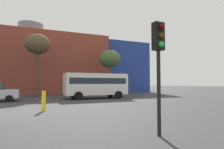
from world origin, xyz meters
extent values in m
plane|color=#38383A|center=(0.00, 0.00, 0.00)|extent=(200.00, 200.00, 0.00)
cube|color=brown|center=(0.64, 21.92, 4.84)|extent=(24.42, 10.14, 9.67)
cube|color=navy|center=(17.12, 21.92, 4.65)|extent=(8.54, 9.13, 9.31)
cylinder|color=slate|center=(0.64, 21.92, 10.67)|extent=(4.00, 4.00, 2.00)
cylinder|color=black|center=(-0.77, 8.55, 0.31)|extent=(0.62, 0.21, 0.62)
cylinder|color=black|center=(-0.77, 6.77, 0.31)|extent=(0.62, 0.21, 0.62)
cube|color=white|center=(7.55, 7.60, 1.57)|extent=(6.80, 2.30, 2.30)
cube|color=#1E2833|center=(7.55, 7.60, 1.92)|extent=(6.26, 2.32, 0.64)
cylinder|color=black|center=(9.75, 8.77, 0.42)|extent=(0.84, 0.28, 0.84)
cylinder|color=black|center=(9.75, 6.43, 0.42)|extent=(0.84, 0.28, 0.84)
cylinder|color=black|center=(5.35, 8.77, 0.42)|extent=(0.84, 0.28, 0.84)
cylinder|color=black|center=(5.35, 6.43, 0.42)|extent=(0.84, 0.28, 0.84)
cylinder|color=black|center=(4.83, -7.14, 1.36)|extent=(0.12, 0.12, 2.72)
cube|color=black|center=(4.83, -7.14, 3.17)|extent=(0.38, 0.26, 0.90)
sphere|color=#3C0605|center=(4.84, -7.28, 3.45)|extent=(0.20, 0.20, 0.20)
sphere|color=#3C2905|center=(4.84, -7.28, 3.17)|extent=(0.20, 0.20, 0.20)
sphere|color=green|center=(4.84, -7.28, 2.89)|extent=(0.20, 0.20, 0.20)
cylinder|color=brown|center=(1.59, 12.97, 2.87)|extent=(0.48, 0.48, 5.74)
ellipsoid|color=brown|center=(1.59, 12.97, 6.60)|extent=(3.11, 3.11, 2.49)
cylinder|color=brown|center=(11.58, 13.41, 2.21)|extent=(0.38, 0.38, 4.41)
ellipsoid|color=#476033|center=(11.58, 13.41, 5.30)|extent=(3.25, 3.25, 2.60)
cylinder|color=yellow|center=(1.76, -0.10, 0.60)|extent=(0.24, 0.24, 1.20)
camera|label=1|loc=(1.14, -12.01, 1.66)|focal=29.87mm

